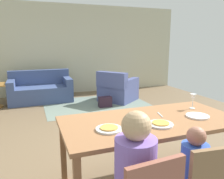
% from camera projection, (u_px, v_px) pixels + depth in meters
% --- Properties ---
extents(ground_plane, '(7.22, 6.42, 0.02)m').
position_uv_depth(ground_plane, '(101.00, 129.00, 4.17)').
color(ground_plane, brown).
extents(back_wall, '(7.22, 0.10, 2.70)m').
position_uv_depth(back_wall, '(69.00, 50.00, 6.88)').
color(back_wall, '#BEBA9C').
rests_on(back_wall, ground_plane).
extents(dining_table, '(1.90, 0.92, 0.76)m').
position_uv_depth(dining_table, '(151.00, 126.00, 2.39)').
color(dining_table, '#97643D').
rests_on(dining_table, ground_plane).
extents(plate_near_man, '(0.25, 0.25, 0.02)m').
position_uv_depth(plate_near_man, '(109.00, 129.00, 2.09)').
color(plate_near_man, white).
rests_on(plate_near_man, dining_table).
extents(pizza_near_man, '(0.17, 0.17, 0.01)m').
position_uv_depth(pizza_near_man, '(109.00, 128.00, 2.09)').
color(pizza_near_man, gold).
rests_on(pizza_near_man, plate_near_man).
extents(plate_near_child, '(0.25, 0.25, 0.02)m').
position_uv_depth(plate_near_child, '(161.00, 124.00, 2.21)').
color(plate_near_child, silver).
rests_on(plate_near_child, dining_table).
extents(pizza_near_child, '(0.17, 0.17, 0.01)m').
position_uv_depth(pizza_near_child, '(161.00, 123.00, 2.21)').
color(pizza_near_child, gold).
rests_on(pizza_near_child, plate_near_child).
extents(plate_near_woman, '(0.25, 0.25, 0.02)m').
position_uv_depth(plate_near_woman, '(197.00, 116.00, 2.46)').
color(plate_near_woman, white).
rests_on(plate_near_woman, dining_table).
extents(wine_glass, '(0.07, 0.07, 0.19)m').
position_uv_depth(wine_glass, '(193.00, 98.00, 2.75)').
color(wine_glass, silver).
rests_on(wine_glass, dining_table).
extents(fork, '(0.04, 0.15, 0.01)m').
position_uv_depth(fork, '(129.00, 124.00, 2.24)').
color(fork, silver).
rests_on(fork, dining_table).
extents(knife, '(0.05, 0.17, 0.01)m').
position_uv_depth(knife, '(160.00, 115.00, 2.53)').
color(knife, silver).
rests_on(knife, dining_table).
extents(area_rug, '(2.60, 1.80, 0.01)m').
position_uv_depth(area_rug, '(97.00, 104.00, 5.77)').
color(area_rug, slate).
rests_on(area_rug, ground_plane).
extents(couch, '(1.61, 0.86, 0.82)m').
position_uv_depth(couch, '(41.00, 90.00, 6.05)').
color(couch, '#3A4B79').
rests_on(couch, ground_plane).
extents(armchair, '(1.20, 1.20, 0.82)m').
position_uv_depth(armchair, '(117.00, 89.00, 6.07)').
color(armchair, '#454E81').
rests_on(armchair, ground_plane).
extents(handbag, '(0.32, 0.16, 0.26)m').
position_uv_depth(handbag, '(105.00, 102.00, 5.51)').
color(handbag, '#2A1927').
rests_on(handbag, ground_plane).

